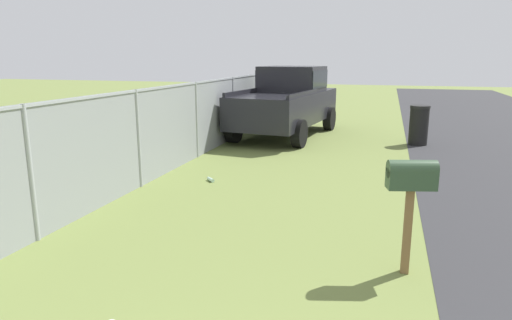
{
  "coord_description": "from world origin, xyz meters",
  "views": [
    {
      "loc": [
        -0.66,
        -0.31,
        2.38
      ],
      "look_at": [
        4.95,
        1.31,
        1.05
      ],
      "focal_mm": 31.82,
      "sensor_mm": 36.0,
      "label": 1
    }
  ],
  "objects": [
    {
      "name": "mailbox",
      "position": [
        4.34,
        -0.61,
        1.04
      ],
      "size": [
        0.32,
        0.55,
        1.3
      ],
      "rotation": [
        0.0,
        0.0,
        0.25
      ],
      "color": "brown",
      "rests_on": "ground"
    },
    {
      "name": "pickup_truck",
      "position": [
        13.02,
        2.65,
        1.1
      ],
      "size": [
        5.12,
        2.67,
        2.09
      ],
      "rotation": [
        0.0,
        0.0,
        -0.12
      ],
      "color": "black",
      "rests_on": "ground"
    },
    {
      "name": "trash_bin",
      "position": [
        12.43,
        -1.17,
        0.55
      ],
      "size": [
        0.53,
        0.53,
        1.09
      ],
      "color": "black",
      "rests_on": "ground"
    },
    {
      "name": "fence_section",
      "position": [
        7.94,
        4.05,
        0.97
      ],
      "size": [
        13.38,
        0.07,
        1.81
      ],
      "color": "#9EA3A8",
      "rests_on": "ground"
    },
    {
      "name": "litter_bottle_midfield_a",
      "position": [
        7.3,
        2.92,
        0.04
      ],
      "size": [
        0.2,
        0.21,
        0.07
      ],
      "primitive_type": "cylinder",
      "rotation": [
        0.0,
        1.57,
        0.79
      ],
      "color": "#B2D8BF",
      "rests_on": "ground"
    }
  ]
}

